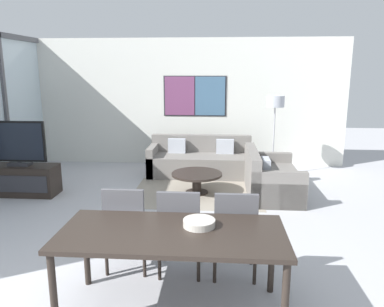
{
  "coord_description": "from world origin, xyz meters",
  "views": [
    {
      "loc": [
        0.91,
        -2.25,
        2.11
      ],
      "look_at": [
        0.53,
        2.93,
        0.95
      ],
      "focal_mm": 35.0,
      "sensor_mm": 36.0,
      "label": 1
    }
  ],
  "objects": [
    {
      "name": "dining_chair_centre",
      "position": [
        0.52,
        1.31,
        0.52
      ],
      "size": [
        0.46,
        0.46,
        0.95
      ],
      "color": "#4C4C51",
      "rests_on": "ground_plane"
    },
    {
      "name": "fruit_bowl",
      "position": [
        0.75,
        0.81,
        0.8
      ],
      "size": [
        0.29,
        0.29,
        0.06
      ],
      "color": "#B7B2A8",
      "rests_on": "dining_table"
    },
    {
      "name": "coffee_table",
      "position": [
        0.54,
        3.99,
        0.28
      ],
      "size": [
        0.88,
        0.88,
        0.37
      ],
      "color": "black",
      "rests_on": "ground_plane"
    },
    {
      "name": "dining_table",
      "position": [
        0.52,
        0.69,
        0.7
      ],
      "size": [
        1.94,
        0.87,
        0.77
      ],
      "color": "black",
      "rests_on": "ground_plane"
    },
    {
      "name": "dining_chair_left",
      "position": [
        -0.04,
        1.35,
        0.52
      ],
      "size": [
        0.46,
        0.46,
        0.95
      ],
      "color": "#4C4C51",
      "rests_on": "ground_plane"
    },
    {
      "name": "wall_back",
      "position": [
        0.01,
        6.13,
        1.4
      ],
      "size": [
        7.37,
        0.09,
        2.8
      ],
      "color": "silver",
      "rests_on": "ground_plane"
    },
    {
      "name": "area_rug",
      "position": [
        0.54,
        3.99,
        0.0
      ],
      "size": [
        2.23,
        1.67,
        0.01
      ],
      "color": "gray",
      "rests_on": "ground_plane"
    },
    {
      "name": "tv_console",
      "position": [
        -2.48,
        3.71,
        0.26
      ],
      "size": [
        1.23,
        0.48,
        0.52
      ],
      "color": "black",
      "rests_on": "ground_plane"
    },
    {
      "name": "dining_chair_right",
      "position": [
        1.09,
        1.3,
        0.52
      ],
      "size": [
        0.46,
        0.46,
        0.95
      ],
      "color": "#4C4C51",
      "rests_on": "ground_plane"
    },
    {
      "name": "television",
      "position": [
        -2.48,
        3.71,
        0.89
      ],
      "size": [
        0.96,
        0.2,
        0.77
      ],
      "color": "#2D2D33",
      "rests_on": "tv_console"
    },
    {
      "name": "floor_lamp",
      "position": [
        2.0,
        5.19,
        1.39
      ],
      "size": [
        0.35,
        0.35,
        1.63
      ],
      "color": "#2D2D33",
      "rests_on": "ground_plane"
    },
    {
      "name": "sofa_main",
      "position": [
        0.54,
        5.25,
        0.27
      ],
      "size": [
        2.1,
        0.86,
        0.78
      ],
      "color": "slate",
      "rests_on": "ground_plane"
    },
    {
      "name": "sofa_side",
      "position": [
        1.77,
        4.0,
        0.27
      ],
      "size": [
        0.86,
        1.49,
        0.78
      ],
      "rotation": [
        0.0,
        0.0,
        1.57
      ],
      "color": "slate",
      "rests_on": "ground_plane"
    }
  ]
}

